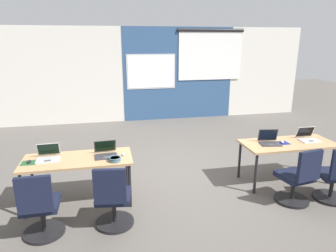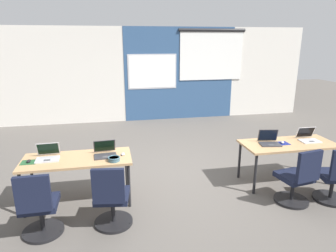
# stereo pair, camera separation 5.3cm
# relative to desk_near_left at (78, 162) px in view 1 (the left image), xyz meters

# --- Properties ---
(ground_plane) EXTENTS (24.00, 24.00, 0.00)m
(ground_plane) POSITION_rel_desk_near_left_xyz_m (1.75, 0.60, -0.66)
(ground_plane) COLOR #56514C
(back_wall_assembly) EXTENTS (10.00, 0.27, 2.80)m
(back_wall_assembly) POSITION_rel_desk_near_left_xyz_m (1.80, 4.80, 0.75)
(back_wall_assembly) COLOR silver
(back_wall_assembly) RESTS_ON ground
(desk_near_left) EXTENTS (1.60, 0.70, 0.72)m
(desk_near_left) POSITION_rel_desk_near_left_xyz_m (0.00, 0.00, 0.00)
(desk_near_left) COLOR tan
(desk_near_left) RESTS_ON ground
(desk_near_right) EXTENTS (1.60, 0.70, 0.72)m
(desk_near_right) POSITION_rel_desk_near_left_xyz_m (3.50, 0.00, 0.00)
(desk_near_right) COLOR tan
(desk_near_right) RESTS_ON ground
(laptop_near_left_inner) EXTENTS (0.35, 0.34, 0.22)m
(laptop_near_left_inner) POSITION_rel_desk_near_left_xyz_m (0.42, 0.03, 0.11)
(laptop_near_left_inner) COLOR #333338
(laptop_near_left_inner) RESTS_ON desk_near_left
(mouse_near_left_inner) EXTENTS (0.08, 0.11, 0.03)m
(mouse_near_left_inner) POSITION_rel_desk_near_left_xyz_m (0.68, -0.01, 0.08)
(mouse_near_left_inner) COLOR #B2B2B7
(mouse_near_left_inner) RESTS_ON desk_near_left
(chair_near_left_inner) EXTENTS (0.52, 0.57, 0.92)m
(chair_near_left_inner) POSITION_rel_desk_near_left_xyz_m (0.48, -0.76, -0.28)
(chair_near_left_inner) COLOR black
(chair_near_left_inner) RESTS_ON ground
(laptop_near_left_end) EXTENTS (0.34, 0.33, 0.22)m
(laptop_near_left_end) POSITION_rel_desk_near_left_xyz_m (-0.42, 0.06, 0.11)
(laptop_near_left_end) COLOR #B7B7BC
(laptop_near_left_end) RESTS_ON desk_near_left
(mousepad_near_left_end) EXTENTS (0.22, 0.19, 0.00)m
(mousepad_near_left_end) POSITION_rel_desk_near_left_xyz_m (-0.67, -0.03, 0.06)
(mousepad_near_left_end) COLOR #23512D
(mousepad_near_left_end) RESTS_ON desk_near_left
(mouse_near_left_end) EXTENTS (0.06, 0.10, 0.03)m
(mouse_near_left_end) POSITION_rel_desk_near_left_xyz_m (-0.67, -0.03, 0.08)
(mouse_near_left_end) COLOR black
(mouse_near_left_end) RESTS_ON mousepad_near_left_end
(chair_near_left_end) EXTENTS (0.52, 0.54, 0.92)m
(chair_near_left_end) POSITION_rel_desk_near_left_xyz_m (-0.41, -0.79, -0.28)
(chair_near_left_end) COLOR black
(chair_near_left_end) RESTS_ON ground
(laptop_near_right_end) EXTENTS (0.34, 0.33, 0.22)m
(laptop_near_right_end) POSITION_rel_desk_near_left_xyz_m (3.91, 0.05, 0.11)
(laptop_near_right_end) COLOR silver
(laptop_near_right_end) RESTS_ON desk_near_right
(chair_near_right_end) EXTENTS (0.53, 0.58, 0.92)m
(chair_near_right_end) POSITION_rel_desk_near_left_xyz_m (3.83, -0.79, -0.28)
(chair_near_right_end) COLOR black
(chair_near_right_end) RESTS_ON ground
(laptop_near_right_inner) EXTENTS (0.37, 0.34, 0.23)m
(laptop_near_right_inner) POSITION_rel_desk_near_left_xyz_m (3.15, 0.03, 0.11)
(laptop_near_right_inner) COLOR #333338
(laptop_near_right_inner) RESTS_ON desk_near_right
(mousepad_near_right_inner) EXTENTS (0.22, 0.19, 0.00)m
(mousepad_near_right_inner) POSITION_rel_desk_near_left_xyz_m (3.38, 0.00, 0.06)
(mousepad_near_right_inner) COLOR navy
(mousepad_near_right_inner) RESTS_ON desk_near_right
(mouse_near_right_inner) EXTENTS (0.09, 0.11, 0.03)m
(mouse_near_right_inner) POSITION_rel_desk_near_left_xyz_m (3.38, 0.00, 0.08)
(mouse_near_right_inner) COLOR #B2B2B7
(mouse_near_right_inner) RESTS_ON mousepad_near_right_inner
(chair_near_right_inner) EXTENTS (0.52, 0.57, 0.92)m
(chair_near_right_inner) POSITION_rel_desk_near_left_xyz_m (3.23, -0.72, -0.28)
(chair_near_right_inner) COLOR black
(chair_near_right_inner) RESTS_ON ground
(snack_bowl) EXTENTS (0.18, 0.18, 0.06)m
(snack_bowl) POSITION_rel_desk_near_left_xyz_m (0.54, -0.22, 0.10)
(snack_bowl) COLOR #3D6070
(snack_bowl) RESTS_ON desk_near_left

